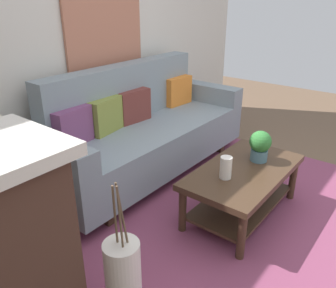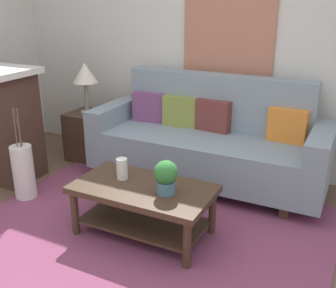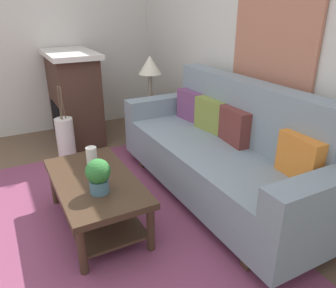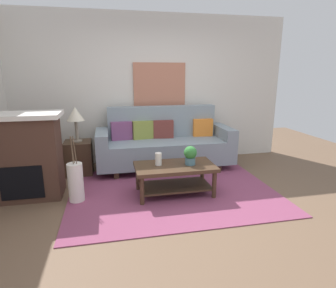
{
  "view_description": "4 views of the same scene",
  "coord_description": "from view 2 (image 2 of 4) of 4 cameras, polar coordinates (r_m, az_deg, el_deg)",
  "views": [
    {
      "loc": [
        -2.28,
        -0.6,
        1.72
      ],
      "look_at": [
        -0.13,
        1.1,
        0.51
      ],
      "focal_mm": 36.7,
      "sensor_mm": 36.0,
      "label": 1
    },
    {
      "loc": [
        1.44,
        -2.02,
        1.83
      ],
      "look_at": [
        -0.12,
        1.11,
        0.53
      ],
      "focal_mm": 43.09,
      "sensor_mm": 36.0,
      "label": 2
    },
    {
      "loc": [
        2.28,
        -0.13,
        1.69
      ],
      "look_at": [
        0.02,
        1.07,
        0.6
      ],
      "focal_mm": 35.22,
      "sensor_mm": 36.0,
      "label": 3
    },
    {
      "loc": [
        -0.85,
        -3.15,
        1.67
      ],
      "look_at": [
        -0.01,
        0.8,
        0.63
      ],
      "focal_mm": 30.01,
      "sensor_mm": 36.0,
      "label": 4
    }
  ],
  "objects": [
    {
      "name": "ground_plane",
      "position": [
        3.09,
        -7.56,
        -16.28
      ],
      "size": [
        9.06,
        9.06,
        0.0
      ],
      "primitive_type": "plane",
      "color": "brown"
    },
    {
      "name": "wall_back",
      "position": [
        4.42,
        7.47,
        13.9
      ],
      "size": [
        5.06,
        0.1,
        2.7
      ],
      "primitive_type": "cube",
      "color": "silver",
      "rests_on": "ground_plane"
    },
    {
      "name": "area_rug",
      "position": [
        3.43,
        -2.85,
        -11.84
      ],
      "size": [
        2.89,
        2.16,
        0.01
      ],
      "primitive_type": "cube",
      "color": "#843D5B",
      "rests_on": "ground_plane"
    },
    {
      "name": "couch",
      "position": [
        4.1,
        5.67,
        0.25
      ],
      "size": [
        2.35,
        0.84,
        1.08
      ],
      "color": "gray",
      "rests_on": "ground_plane"
    },
    {
      "name": "throw_pillow_plum",
      "position": [
        4.43,
        -2.65,
        5.24
      ],
      "size": [
        0.37,
        0.16,
        0.32
      ],
      "primitive_type": "cube",
      "rotation": [
        0.0,
        0.0,
        0.12
      ],
      "color": "#7A4270",
      "rests_on": "couch"
    },
    {
      "name": "throw_pillow_olive",
      "position": [
        4.27,
        1.73,
        4.67
      ],
      "size": [
        0.37,
        0.17,
        0.32
      ],
      "primitive_type": "cube",
      "rotation": [
        0.0,
        0.0,
        0.15
      ],
      "color": "olive",
      "rests_on": "couch"
    },
    {
      "name": "throw_pillow_maroon",
      "position": [
        4.13,
        6.42,
        4.02
      ],
      "size": [
        0.37,
        0.16,
        0.32
      ],
      "primitive_type": "cube",
      "rotation": [
        0.0,
        0.0,
        -0.11
      ],
      "color": "brown",
      "rests_on": "couch"
    },
    {
      "name": "throw_pillow_orange",
      "position": [
        3.95,
        16.55,
        2.53
      ],
      "size": [
        0.37,
        0.15,
        0.32
      ],
      "primitive_type": "cube",
      "rotation": [
        0.0,
        0.0,
        -0.08
      ],
      "color": "orange",
      "rests_on": "couch"
    },
    {
      "name": "coffee_table",
      "position": [
        3.22,
        -3.5,
        -7.83
      ],
      "size": [
        1.1,
        0.6,
        0.43
      ],
      "color": "#422D1E",
      "rests_on": "ground_plane"
    },
    {
      "name": "tabletop_vase",
      "position": [
        3.27,
        -6.52,
        -3.5
      ],
      "size": [
        0.09,
        0.09,
        0.17
      ],
      "primitive_type": "cylinder",
      "color": "white",
      "rests_on": "coffee_table"
    },
    {
      "name": "potted_plant_tabletop",
      "position": [
        2.99,
        -0.29,
        -4.56
      ],
      "size": [
        0.18,
        0.18,
        0.26
      ],
      "color": "slate",
      "rests_on": "coffee_table"
    },
    {
      "name": "side_table",
      "position": [
        4.83,
        -11.05,
        1.18
      ],
      "size": [
        0.44,
        0.44,
        0.56
      ],
      "primitive_type": "cube",
      "color": "#422D1E",
      "rests_on": "ground_plane"
    },
    {
      "name": "table_lamp",
      "position": [
        4.65,
        -11.65,
        9.53
      ],
      "size": [
        0.28,
        0.28,
        0.57
      ],
      "color": "gray",
      "rests_on": "side_table"
    },
    {
      "name": "floor_vase",
      "position": [
        4.04,
        -19.76,
        -3.8
      ],
      "size": [
        0.2,
        0.2,
        0.53
      ],
      "primitive_type": "cylinder",
      "color": "white",
      "rests_on": "ground_plane"
    },
    {
      "name": "floor_vase_branch_a",
      "position": [
        3.87,
        -20.32,
        2.15
      ],
      "size": [
        0.04,
        0.04,
        0.36
      ],
      "primitive_type": "cylinder",
      "rotation": [
        -0.09,
        -0.07,
        0.0
      ],
      "color": "brown",
      "rests_on": "floor_vase"
    },
    {
      "name": "floor_vase_branch_b",
      "position": [
        3.91,
        -20.45,
        2.28
      ],
      "size": [
        0.04,
        0.03,
        0.36
      ],
      "primitive_type": "cylinder",
      "rotation": [
        0.05,
        -0.07,
        0.0
      ],
      "color": "brown",
      "rests_on": "floor_vase"
    },
    {
      "name": "floor_vase_branch_c",
      "position": [
        3.88,
        -20.81,
        2.13
      ],
      "size": [
        0.02,
        0.02,
        0.36
      ],
      "primitive_type": "cylinder",
      "rotation": [
        -0.03,
        -0.02,
        0.0
      ],
      "color": "brown",
      "rests_on": "floor_vase"
    },
    {
      "name": "framed_painting",
      "position": [
        4.31,
        8.45,
        14.63
      ],
      "size": [
        0.96,
        0.03,
        0.85
      ],
      "primitive_type": "cube",
      "color": "#B77056"
    }
  ]
}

